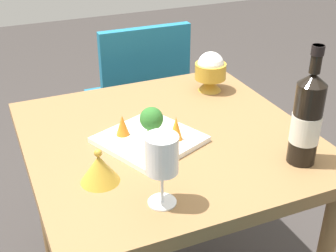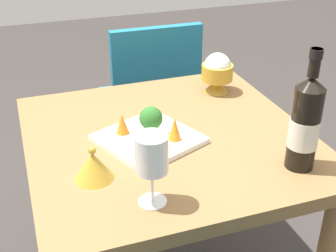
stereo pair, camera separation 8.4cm
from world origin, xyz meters
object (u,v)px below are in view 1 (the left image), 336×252
at_px(broccoli_floret, 151,119).
at_px(carrot_garnish_right, 122,125).
at_px(chair_near_window, 141,92).
at_px(carrot_garnish_left, 176,128).
at_px(wine_bottle, 307,119).
at_px(rice_bowl, 210,71).
at_px(serving_plate, 150,140).
at_px(wine_glass, 162,156).
at_px(rice_bowl_lid, 99,168).

distance_m(broccoli_floret, carrot_garnish_right, 0.09).
distance_m(chair_near_window, carrot_garnish_left, 0.85).
bearing_deg(carrot_garnish_right, chair_near_window, -113.79).
bearing_deg(wine_bottle, carrot_garnish_left, -38.30).
bearing_deg(broccoli_floret, rice_bowl, -142.40).
xyz_separation_m(wine_bottle, carrot_garnish_left, (0.27, -0.21, -0.08)).
xyz_separation_m(wine_bottle, rice_bowl, (0.00, -0.51, -0.05)).
bearing_deg(broccoli_floret, carrot_garnish_right, -23.56).
relative_size(wine_bottle, serving_plate, 0.99).
xyz_separation_m(wine_glass, rice_bowl, (-0.41, -0.53, -0.05)).
xyz_separation_m(carrot_garnish_left, carrot_garnish_right, (0.13, -0.08, -0.00)).
bearing_deg(wine_glass, serving_plate, -105.38).
distance_m(broccoli_floret, carrot_garnish_left, 0.08).
distance_m(chair_near_window, serving_plate, 0.82).
xyz_separation_m(wine_glass, rice_bowl_lid, (0.11, -0.14, -0.09)).
height_order(wine_glass, broccoli_floret, wine_glass).
distance_m(wine_bottle, carrot_garnish_left, 0.35).
bearing_deg(serving_plate, broccoli_floret, -135.09).
distance_m(wine_glass, carrot_garnish_right, 0.33).
bearing_deg(carrot_garnish_right, serving_plate, 145.30).
bearing_deg(rice_bowl, carrot_garnish_left, 48.18).
xyz_separation_m(rice_bowl_lid, carrot_garnish_left, (-0.25, -0.09, 0.01)).
height_order(wine_glass, carrot_garnish_left, wine_glass).
bearing_deg(carrot_garnish_left, rice_bowl, -131.82).
relative_size(chair_near_window, wine_glass, 4.75).
bearing_deg(rice_bowl_lid, wine_bottle, 166.81).
relative_size(carrot_garnish_left, carrot_garnish_right, 1.14).
xyz_separation_m(rice_bowl_lid, carrot_garnish_right, (-0.12, -0.18, 0.01)).
relative_size(chair_near_window, wine_bottle, 2.63).
bearing_deg(carrot_garnish_right, broccoli_floret, 156.44).
relative_size(wine_glass, carrot_garnish_left, 2.57).
relative_size(rice_bowl_lid, carrot_garnish_right, 1.64).
xyz_separation_m(wine_glass, carrot_garnish_right, (-0.01, -0.32, -0.08)).
distance_m(serving_plate, broccoli_floret, 0.06).
relative_size(rice_bowl_lid, broccoli_floret, 1.17).
height_order(wine_glass, rice_bowl, wine_glass).
bearing_deg(carrot_garnish_left, chair_near_window, -102.93).
xyz_separation_m(wine_bottle, serving_plate, (0.34, -0.25, -0.12)).
height_order(rice_bowl, broccoli_floret, rice_bowl).
relative_size(wine_bottle, rice_bowl_lid, 3.24).
height_order(serving_plate, carrot_garnish_left, carrot_garnish_left).
xyz_separation_m(wine_glass, serving_plate, (-0.08, -0.27, -0.12)).
relative_size(rice_bowl, carrot_garnish_left, 2.04).
bearing_deg(chair_near_window, wine_glass, -106.75).
bearing_deg(rice_bowl, chair_near_window, -80.26).
bearing_deg(carrot_garnish_left, serving_plate, -31.61).
distance_m(rice_bowl_lid, carrot_garnish_right, 0.21).
xyz_separation_m(serving_plate, carrot_garnish_left, (-0.07, 0.04, 0.04)).
distance_m(rice_bowl, carrot_garnish_left, 0.40).
xyz_separation_m(chair_near_window, serving_plate, (0.25, 0.75, 0.20)).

